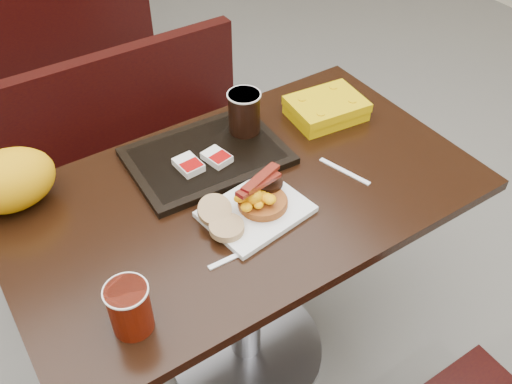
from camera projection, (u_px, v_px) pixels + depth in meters
floor at (246, 350)px, 1.95m from camera, size 6.00×7.00×0.01m
table_near at (245, 283)px, 1.70m from camera, size 1.20×0.70×0.75m
bench_near_n at (145, 162)px, 2.14m from camera, size 1.00×0.46×0.72m
bench_far_s at (44, 36)px, 2.87m from camera, size 1.00×0.46×0.72m
platter at (256, 212)px, 1.38m from camera, size 0.27×0.22×0.01m
pancake_stack at (263, 201)px, 1.38m from camera, size 0.14×0.14×0.03m
sausage_patty at (268, 182)px, 1.40m from camera, size 0.09×0.09×0.01m
scrambled_eggs at (253, 197)px, 1.34m from camera, size 0.08×0.07×0.04m
bacon_strips at (259, 183)px, 1.33m from camera, size 0.15×0.09×0.01m
muffin_bottom at (227, 228)px, 1.31m from camera, size 0.10×0.10×0.02m
muffin_top at (215, 210)px, 1.34m from camera, size 0.10×0.10×0.05m
coffee_cup_near at (130, 308)px, 1.11m from camera, size 0.11×0.11×0.12m
fork at (227, 260)px, 1.27m from camera, size 0.13×0.03×0.00m
knife at (344, 171)px, 1.50m from camera, size 0.05×0.15×0.00m
condiment_ketchup at (199, 180)px, 1.47m from camera, size 0.04×0.03×0.01m
tray at (207, 156)px, 1.53m from camera, size 0.42×0.31×0.02m
hashbrown_sleeve_left at (189, 165)px, 1.47m from camera, size 0.06×0.08×0.02m
hashbrown_sleeve_right at (217, 157)px, 1.50m from camera, size 0.07×0.08×0.02m
coffee_cup_far at (244, 113)px, 1.56m from camera, size 0.09×0.09×0.12m
clamshell at (326, 108)px, 1.66m from camera, size 0.23×0.18×0.06m
paper_bag at (10, 180)px, 1.36m from camera, size 0.25×0.21×0.15m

